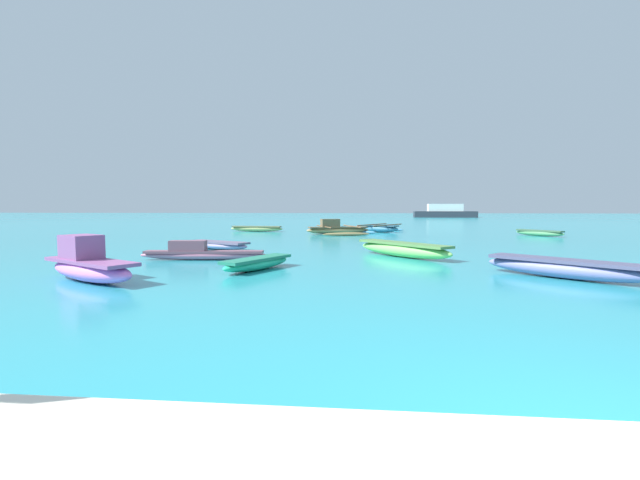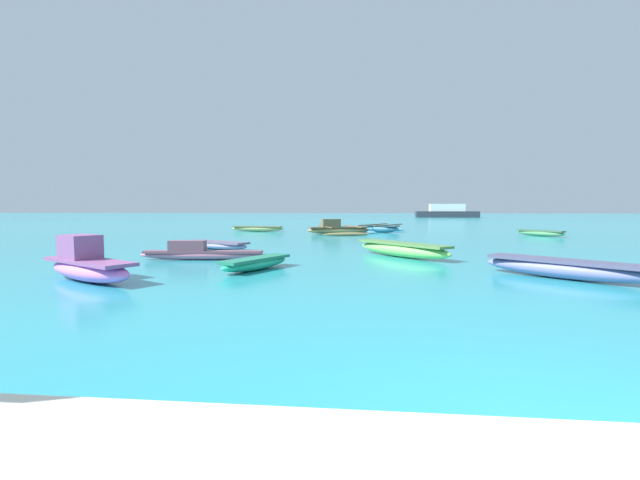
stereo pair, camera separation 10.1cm
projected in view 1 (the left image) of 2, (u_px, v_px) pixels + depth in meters
moored_boat_0 at (218, 245)px, 17.16m from camera, size 3.05×2.02×0.32m
moored_boat_1 at (201, 253)px, 13.69m from camera, size 4.13×0.81×0.62m
moored_boat_2 at (337, 229)px, 27.02m from camera, size 4.11×4.76×0.95m
moored_boat_3 at (565, 268)px, 10.12m from camera, size 3.25×3.09×0.46m
moored_boat_4 at (89, 265)px, 9.75m from camera, size 3.07×2.22×1.05m
moored_boat_5 at (380, 228)px, 28.82m from camera, size 3.44×4.39×0.54m
moored_boat_6 at (257, 263)px, 11.52m from camera, size 1.67×2.56×0.33m
moored_boat_7 at (403, 249)px, 14.49m from camera, size 3.18×3.61×0.49m
moored_boat_8 at (539, 233)px, 25.02m from camera, size 2.13×2.69×0.35m
moored_boat_9 at (257, 228)px, 29.69m from camera, size 3.82×0.94×0.38m
distant_ferry at (445, 212)px, 70.88m from camera, size 10.16×2.23×2.23m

